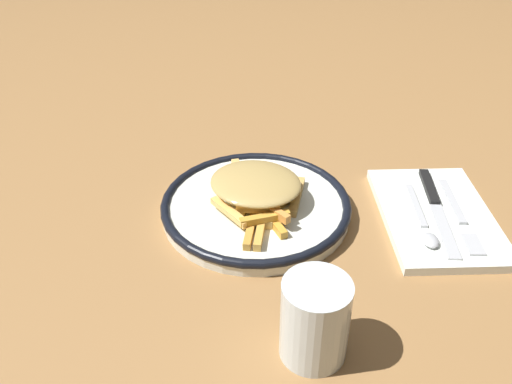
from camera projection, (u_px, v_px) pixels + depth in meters
The scene contains 8 objects.
ground_plane at pixel (256, 214), 0.82m from camera, with size 2.60×2.60×0.00m, color olive.
plate at pixel (256, 206), 0.81m from camera, with size 0.28×0.28×0.03m.
fries_heap at pixel (257, 189), 0.79m from camera, with size 0.18×0.20×0.04m.
napkin at pixel (436, 216), 0.80m from camera, with size 0.16×0.24×0.01m, color white.
fork at pixel (459, 215), 0.79m from camera, with size 0.03×0.18×0.00m.
knife at pixel (435, 203), 0.81m from camera, with size 0.04×0.21×0.01m.
spoon at pixel (424, 226), 0.77m from camera, with size 0.03×0.15×0.01m.
water_glass at pixel (315, 320), 0.58m from camera, with size 0.07×0.07×0.10m, color silver.
Camera 1 is at (0.05, 0.65, 0.49)m, focal length 38.64 mm.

